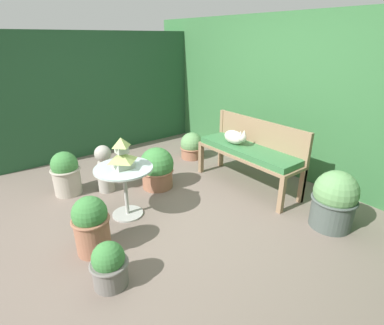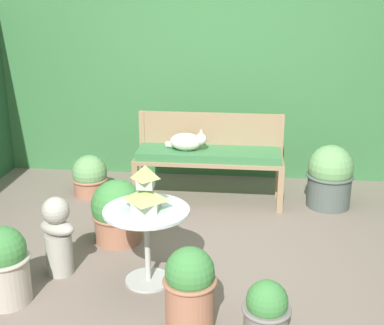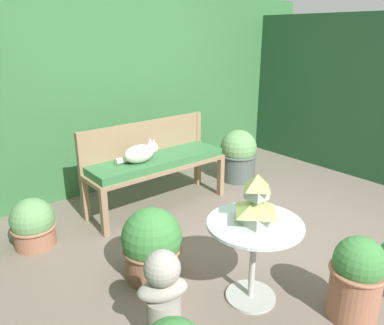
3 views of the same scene
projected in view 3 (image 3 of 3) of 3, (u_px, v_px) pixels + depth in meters
ground at (236, 253)px, 3.23m from camera, size 30.00×30.00×0.00m
foliage_hedge_back at (99, 90)px, 4.62m from camera, size 6.40×0.84×2.25m
garden_bench at (157, 164)px, 3.94m from camera, size 1.53×0.47×0.57m
bench_backrest at (145, 143)px, 4.03m from camera, size 1.53×0.06×0.91m
cat at (140, 153)px, 3.72m from camera, size 0.43×0.21×0.22m
patio_table at (254, 240)px, 2.53m from camera, size 0.65×0.65×0.61m
pagoda_birdhouse at (256, 202)px, 2.44m from camera, size 0.26×0.26×0.35m
garden_bust at (163, 298)px, 2.19m from camera, size 0.34×0.26×0.65m
potted_plant_table_far at (238, 155)px, 4.74m from camera, size 0.48×0.48×0.65m
potted_plant_patio_mid at (357, 278)px, 2.42m from camera, size 0.36×0.36×0.59m
potted_plant_table_near at (33, 224)px, 3.29m from camera, size 0.39×0.39×0.44m
potted_plant_path_edge at (152, 245)px, 2.85m from camera, size 0.46×0.46×0.57m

